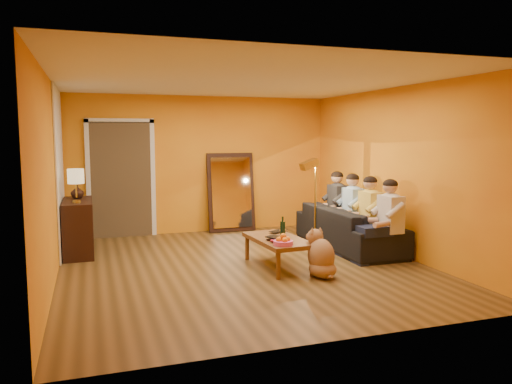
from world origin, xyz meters
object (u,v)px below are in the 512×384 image
object	(u,v)px
table_lamp	(76,186)
tumbler	(283,233)
coffee_table	(278,253)
dog	(321,253)
mirror_frame	(231,192)
person_far_left	(390,221)
floor_lamp	(315,203)
person_far_right	(338,206)
sideboard	(78,227)
wine_bottle	(283,228)
laptop	(281,232)
person_mid_left	(370,215)
person_mid_right	(353,210)
vase	(77,192)
sofa	(349,228)

from	to	relation	value
table_lamp	tumbler	world-z (taller)	table_lamp
coffee_table	dog	bearing A→B (deg)	-63.29
mirror_frame	person_far_left	bearing A→B (deg)	-62.55
table_lamp	floor_lamp	distance (m)	3.81
coffee_table	tumbler	xyz separation A→B (m)	(0.12, 0.12, 0.26)
table_lamp	coffee_table	bearing A→B (deg)	-28.34
person_far_left	person_far_right	distance (m)	1.65
sideboard	coffee_table	xyz separation A→B (m)	(2.68, -1.75, -0.21)
person_far_right	wine_bottle	distance (m)	2.21
laptop	tumbler	bearing A→B (deg)	-139.67
sideboard	floor_lamp	xyz separation A→B (m)	(3.77, -0.65, 0.29)
floor_lamp	dog	bearing A→B (deg)	-115.04
dog	sideboard	bearing A→B (deg)	119.03
floor_lamp	laptop	xyz separation A→B (m)	(-0.91, -0.75, -0.29)
tumbler	floor_lamp	bearing A→B (deg)	45.24
person_mid_left	person_mid_right	xyz separation A→B (m)	(0.00, 0.55, 0.00)
person_mid_left	tumbler	bearing A→B (deg)	-172.18
tumbler	coffee_table	bearing A→B (deg)	-135.00
vase	table_lamp	bearing A→B (deg)	-90.00
dog	sofa	bearing A→B (deg)	26.74
mirror_frame	person_far_right	world-z (taller)	mirror_frame
mirror_frame	person_far_right	xyz separation A→B (m)	(1.58, -1.39, -0.15)
table_lamp	coffee_table	world-z (taller)	table_lamp
tumbler	vase	bearing A→B (deg)	146.19
dog	wine_bottle	bearing A→B (deg)	96.05
person_far_left	mirror_frame	bearing A→B (deg)	117.45
person_far_left	laptop	distance (m)	1.62
person_mid_right	wine_bottle	size ratio (longest dim) A/B	3.94
person_mid_right	laptop	distance (m)	1.61
coffee_table	laptop	bearing A→B (deg)	58.77
person_mid_left	laptop	world-z (taller)	person_mid_left
person_far_right	vase	bearing A→B (deg)	172.67
person_far_left	tumbler	size ratio (longest dim) A/B	12.43
person_mid_right	tumbler	size ratio (longest dim) A/B	12.43
table_lamp	floor_lamp	bearing A→B (deg)	-5.27
coffee_table	wine_bottle	size ratio (longest dim) A/B	3.94
dog	mirror_frame	bearing A→B (deg)	71.22
coffee_table	dog	distance (m)	0.73
sideboard	tumbler	xyz separation A→B (m)	(2.80, -1.63, 0.04)
dog	person_mid_right	distance (m)	2.02
dog	person_mid_right	bearing A→B (deg)	25.73
mirror_frame	vase	world-z (taller)	mirror_frame
person_mid_left	vase	world-z (taller)	person_mid_left
person_far_left	person_mid_right	bearing A→B (deg)	90.00
mirror_frame	coffee_table	distance (m)	2.88
sofa	person_mid_left	distance (m)	0.54
tumbler	dog	bearing A→B (deg)	-71.39
mirror_frame	dog	xyz separation A→B (m)	(0.26, -3.45, -0.44)
table_lamp	person_mid_left	bearing A→B (deg)	-14.27
dog	person_far_right	bearing A→B (deg)	34.25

